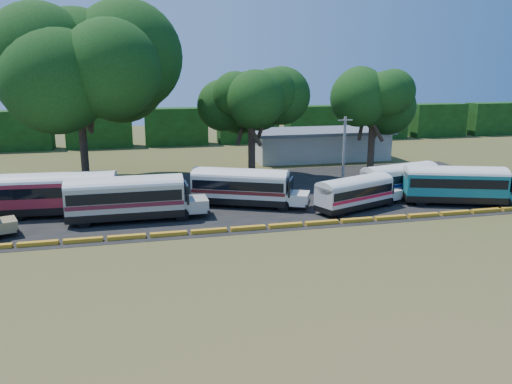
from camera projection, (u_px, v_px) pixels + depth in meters
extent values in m
plane|color=#384416|center=(231.00, 236.00, 36.85)|extent=(160.00, 160.00, 0.00)
cube|color=black|center=(218.00, 196.00, 48.42)|extent=(64.00, 24.00, 0.02)
cube|color=gold|center=(38.00, 244.00, 34.69)|extent=(2.70, 0.45, 0.30)
cube|color=gold|center=(83.00, 240.00, 35.37)|extent=(2.70, 0.45, 0.30)
cube|color=gold|center=(127.00, 237.00, 36.06)|extent=(2.70, 0.45, 0.30)
cube|color=gold|center=(169.00, 234.00, 36.74)|extent=(2.70, 0.45, 0.30)
cube|color=gold|center=(209.00, 231.00, 37.42)|extent=(2.70, 0.45, 0.30)
cube|color=gold|center=(248.00, 228.00, 38.11)|extent=(2.70, 0.45, 0.30)
cube|color=gold|center=(286.00, 225.00, 38.79)|extent=(2.70, 0.45, 0.30)
cube|color=gold|center=(322.00, 223.00, 39.47)|extent=(2.70, 0.45, 0.30)
cube|color=gold|center=(357.00, 220.00, 40.15)|extent=(2.70, 0.45, 0.30)
cube|color=gold|center=(391.00, 218.00, 40.84)|extent=(2.70, 0.45, 0.30)
cube|color=gold|center=(423.00, 215.00, 41.52)|extent=(2.70, 0.45, 0.30)
cube|color=gold|center=(455.00, 213.00, 42.20)|extent=(2.70, 0.45, 0.30)
cube|color=gold|center=(486.00, 211.00, 42.89)|extent=(2.70, 0.45, 0.30)
cube|color=beige|center=(318.00, 146.00, 68.87)|extent=(18.00, 8.00, 3.60)
cube|color=slate|center=(319.00, 131.00, 68.40)|extent=(19.00, 9.00, 0.40)
cube|color=black|center=(18.00, 131.00, 76.03)|extent=(10.00, 4.00, 6.00)
cube|color=black|center=(100.00, 129.00, 78.76)|extent=(10.00, 4.00, 6.00)
cube|color=black|center=(176.00, 127.00, 81.49)|extent=(10.00, 4.00, 6.00)
cube|color=black|center=(248.00, 125.00, 84.22)|extent=(10.00, 4.00, 6.00)
cube|color=black|center=(315.00, 123.00, 86.96)|extent=(10.00, 4.00, 6.00)
cube|color=black|center=(378.00, 122.00, 89.69)|extent=(10.00, 4.00, 6.00)
cube|color=black|center=(437.00, 120.00, 92.42)|extent=(10.00, 4.00, 6.00)
cube|color=black|center=(493.00, 119.00, 95.15)|extent=(10.00, 4.00, 6.00)
cube|color=#958356|center=(5.00, 225.00, 36.58)|extent=(2.13, 2.35, 0.84)
cube|color=black|center=(16.00, 228.00, 37.06)|extent=(0.86, 2.09, 0.26)
cylinder|color=black|center=(113.00, 210.00, 41.50)|extent=(1.12, 0.38, 1.11)
cylinder|color=black|center=(116.00, 203.00, 43.77)|extent=(1.12, 0.38, 1.11)
cylinder|color=black|center=(17.00, 215.00, 40.23)|extent=(1.12, 0.38, 1.11)
cylinder|color=black|center=(25.00, 207.00, 42.49)|extent=(1.12, 0.38, 1.11)
cube|color=black|center=(62.00, 207.00, 41.86)|extent=(9.23, 3.32, 0.61)
cube|color=maroon|center=(60.00, 192.00, 41.55)|extent=(9.23, 3.32, 2.03)
cube|color=black|center=(60.00, 189.00, 41.50)|extent=(8.87, 3.36, 0.85)
ellipsoid|color=white|center=(59.00, 180.00, 41.32)|extent=(9.23, 3.32, 1.25)
cube|color=maroon|center=(129.00, 200.00, 42.72)|extent=(2.14, 2.55, 1.05)
cube|color=black|center=(120.00, 188.00, 42.35)|extent=(0.32, 2.55, 1.52)
cube|color=black|center=(141.00, 205.00, 42.99)|extent=(0.36, 2.72, 0.33)
cube|color=black|center=(5.00, 211.00, 41.13)|extent=(0.36, 2.72, 0.33)
cylinder|color=black|center=(182.00, 215.00, 40.20)|extent=(1.11, 0.31, 1.11)
cylinder|color=black|center=(179.00, 207.00, 42.45)|extent=(1.11, 0.31, 1.11)
cylinder|color=black|center=(84.00, 221.00, 38.47)|extent=(1.11, 0.31, 1.11)
cylinder|color=black|center=(86.00, 213.00, 40.72)|extent=(1.11, 0.31, 1.11)
cube|color=black|center=(127.00, 212.00, 40.30)|extent=(9.12, 2.79, 0.61)
cube|color=#BAB6A2|center=(126.00, 197.00, 39.98)|extent=(9.12, 2.79, 2.03)
cube|color=black|center=(125.00, 194.00, 39.93)|extent=(8.75, 2.85, 0.85)
cube|color=maroon|center=(126.00, 201.00, 40.08)|extent=(9.03, 2.83, 0.33)
ellipsoid|color=white|center=(125.00, 184.00, 39.74)|extent=(9.12, 2.79, 1.25)
cube|color=#BAB6A2|center=(195.00, 204.00, 41.49)|extent=(2.00, 2.45, 1.06)
cube|color=black|center=(186.00, 192.00, 41.07)|extent=(0.17, 2.56, 1.53)
cube|color=black|center=(207.00, 209.00, 41.81)|extent=(0.20, 2.72, 0.33)
cube|color=black|center=(68.00, 217.00, 39.29)|extent=(0.20, 2.72, 0.33)
cylinder|color=black|center=(283.00, 206.00, 42.97)|extent=(1.06, 0.70, 1.04)
cylinder|color=black|center=(287.00, 200.00, 45.08)|extent=(1.06, 0.70, 1.04)
cylinder|color=black|center=(205.00, 202.00, 44.33)|extent=(1.06, 0.70, 1.04)
cylinder|color=black|center=(212.00, 196.00, 46.44)|extent=(1.06, 0.70, 1.04)
cube|color=black|center=(241.00, 199.00, 44.77)|extent=(8.79, 5.93, 0.57)
cube|color=white|center=(241.00, 185.00, 44.48)|extent=(8.79, 5.93, 1.89)
cube|color=black|center=(240.00, 183.00, 44.43)|extent=(8.51, 5.85, 0.80)
cube|color=maroon|center=(241.00, 190.00, 44.57)|extent=(8.73, 5.93, 0.31)
ellipsoid|color=white|center=(240.00, 175.00, 44.26)|extent=(8.79, 5.93, 1.16)
cube|color=white|center=(298.00, 198.00, 43.70)|extent=(2.65, 2.85, 0.98)
cube|color=black|center=(291.00, 187.00, 43.58)|extent=(1.15, 2.22, 1.42)
cube|color=black|center=(308.00, 203.00, 43.63)|extent=(1.24, 2.38, 0.31)
cube|color=black|center=(196.00, 198.00, 45.60)|extent=(1.24, 2.38, 0.31)
cylinder|color=black|center=(389.00, 202.00, 44.65)|extent=(0.93, 0.57, 0.90)
cylinder|color=black|center=(373.00, 197.00, 46.17)|extent=(0.93, 0.57, 0.90)
cylinder|color=black|center=(340.00, 213.00, 41.22)|extent=(0.93, 0.57, 0.90)
cylinder|color=black|center=(324.00, 208.00, 42.74)|extent=(0.93, 0.57, 0.90)
cube|color=black|center=(354.00, 204.00, 43.41)|extent=(7.66, 4.81, 0.49)
cube|color=silver|center=(354.00, 192.00, 43.16)|extent=(7.66, 4.81, 1.64)
cube|color=black|center=(354.00, 190.00, 43.11)|extent=(7.41, 4.76, 0.69)
cube|color=red|center=(354.00, 196.00, 43.24)|extent=(7.61, 4.82, 0.27)
ellipsoid|color=white|center=(355.00, 183.00, 42.96)|extent=(7.66, 4.81, 1.01)
cube|color=silver|center=(388.00, 194.00, 45.87)|extent=(2.23, 2.43, 0.85)
cube|color=black|center=(385.00, 185.00, 45.34)|extent=(0.89, 1.97, 1.23)
cube|color=black|center=(393.00, 196.00, 46.38)|extent=(0.97, 2.10, 0.27)
cube|color=black|center=(323.00, 211.00, 41.39)|extent=(0.97, 2.10, 0.27)
cylinder|color=black|center=(434.00, 189.00, 49.16)|extent=(0.99, 0.49, 0.95)
cylinder|color=black|center=(419.00, 185.00, 50.91)|extent=(0.99, 0.49, 0.95)
cylinder|color=black|center=(384.00, 197.00, 46.26)|extent=(0.99, 0.49, 0.95)
cylinder|color=black|center=(369.00, 192.00, 48.02)|extent=(0.99, 0.49, 0.95)
cube|color=black|center=(399.00, 190.00, 48.34)|extent=(8.15, 4.18, 0.52)
cube|color=white|center=(400.00, 179.00, 48.07)|extent=(8.15, 4.18, 1.74)
cube|color=black|center=(400.00, 176.00, 48.02)|extent=(7.86, 4.17, 0.73)
cube|color=navy|center=(399.00, 182.00, 48.15)|extent=(8.09, 4.20, 0.29)
ellipsoid|color=white|center=(400.00, 170.00, 47.87)|extent=(8.15, 4.18, 1.07)
cube|color=white|center=(435.00, 182.00, 50.40)|extent=(2.17, 2.45, 0.90)
cube|color=black|center=(431.00, 174.00, 49.91)|extent=(0.66, 2.16, 1.31)
cube|color=black|center=(440.00, 185.00, 50.86)|extent=(0.73, 2.31, 0.29)
cube|color=black|center=(367.00, 195.00, 46.63)|extent=(0.73, 2.31, 0.29)
cylinder|color=black|center=(505.00, 203.00, 43.93)|extent=(1.10, 0.63, 1.06)
cylinder|color=black|center=(496.00, 197.00, 46.12)|extent=(1.10, 0.63, 1.06)
cylinder|color=black|center=(421.00, 201.00, 44.64)|extent=(1.10, 0.63, 1.06)
cylinder|color=black|center=(416.00, 195.00, 46.84)|extent=(1.10, 0.63, 1.06)
cube|color=black|center=(453.00, 197.00, 45.40)|extent=(9.09, 5.39, 0.58)
cube|color=#18777F|center=(454.00, 183.00, 45.10)|extent=(9.09, 5.39, 1.94)
cube|color=black|center=(455.00, 181.00, 45.04)|extent=(8.78, 5.34, 0.82)
ellipsoid|color=white|center=(455.00, 173.00, 44.87)|extent=(9.09, 5.39, 1.19)
cube|color=black|center=(508.00, 183.00, 44.62)|extent=(0.96, 2.36, 1.46)
cube|color=black|center=(405.00, 197.00, 45.85)|extent=(1.04, 2.52, 0.32)
cylinder|color=#3C2B1E|center=(84.00, 145.00, 52.33)|extent=(0.80, 0.80, 8.61)
cylinder|color=#3C2B1E|center=(93.00, 109.00, 52.16)|extent=(1.46, 3.04, 4.88)
cylinder|color=#3C2B1E|center=(71.00, 109.00, 52.03)|extent=(2.31, 2.64, 4.88)
cylinder|color=#3C2B1E|center=(77.00, 110.00, 50.20)|extent=(3.10, 0.97, 4.88)
ellipsoid|color=black|center=(77.00, 64.00, 50.40)|extent=(15.23, 15.23, 11.17)
cylinder|color=#3C2B1E|center=(252.00, 152.00, 56.05)|extent=(0.80, 0.80, 5.91)
cylinder|color=#3C2B1E|center=(261.00, 129.00, 56.15)|extent=(1.18, 2.24, 3.42)
cylinder|color=#3C2B1E|center=(241.00, 129.00, 56.02)|extent=(1.77, 1.99, 3.42)
cylinder|color=#3C2B1E|center=(252.00, 131.00, 54.19)|extent=(2.27, 0.82, 3.42)
ellipsoid|color=black|center=(252.00, 100.00, 54.69)|extent=(8.69, 8.69, 6.37)
cylinder|color=#3C2B1E|center=(371.00, 147.00, 60.14)|extent=(0.80, 0.80, 5.79)
cylinder|color=#3C2B1E|center=(380.00, 126.00, 60.25)|extent=(1.16, 2.21, 3.35)
cylinder|color=#3C2B1E|center=(362.00, 126.00, 60.11)|extent=(1.74, 1.96, 3.35)
cylinder|color=#3C2B1E|center=(375.00, 128.00, 58.29)|extent=(2.23, 0.81, 3.35)
ellipsoid|color=black|center=(374.00, 100.00, 58.80)|extent=(8.76, 8.76, 6.43)
cylinder|color=gray|center=(344.00, 150.00, 53.39)|extent=(0.30, 0.30, 7.16)
cube|color=gray|center=(345.00, 120.00, 52.63)|extent=(1.60, 0.12, 0.12)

